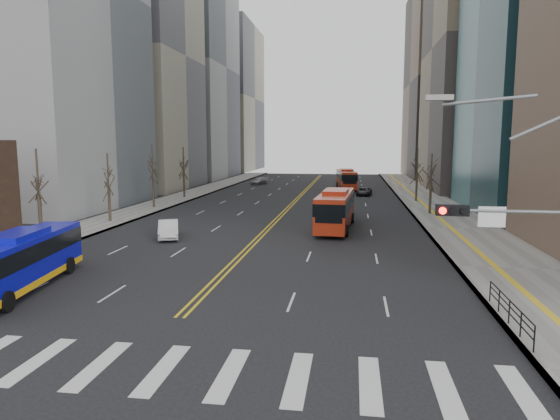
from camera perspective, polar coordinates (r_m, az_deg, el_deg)
name	(u,v)px	position (r m, az deg, el deg)	size (l,w,h in m)	color
ground	(130,367)	(19.05, -16.72, -16.82)	(220.00, 220.00, 0.00)	black
sidewalk_right	(436,208)	(61.93, 17.43, 0.19)	(7.00, 130.00, 0.15)	gray
sidewalk_left	(162,203)	(65.70, -13.28, 0.75)	(5.00, 130.00, 0.15)	gray
crosswalk	(130,367)	(19.05, -16.72, -16.80)	(26.70, 4.00, 0.01)	silver
centerline	(299,197)	(71.47, 2.14, 1.45)	(0.55, 100.00, 0.01)	gold
office_towers	(309,43)	(86.00, 3.33, 18.51)	(83.00, 134.00, 58.00)	gray
signal_mast	(537,231)	(18.92, 27.27, -2.12)	(5.37, 0.37, 9.39)	gray
pedestrian_railing	(509,308)	(23.71, 24.74, -10.14)	(0.06, 6.06, 1.02)	black
street_trees	(209,171)	(52.40, -8.12, 4.43)	(35.20, 47.20, 7.60)	#2D231B
blue_bus	(20,260)	(29.82, -27.62, -5.08)	(3.81, 10.98, 3.16)	#0C0DB5
red_bus_near	(336,207)	(45.47, 6.37, 0.33)	(3.38, 11.48, 3.59)	#B02B12
red_bus_far	(346,178)	(84.30, 7.59, 3.65)	(3.72, 11.06, 3.45)	#B02B12
car_white	(168,229)	(42.01, -12.64, -2.15)	(1.57, 4.52, 1.49)	silver
car_dark_mid	(344,209)	(54.43, 7.38, 0.16)	(1.67, 4.15, 1.41)	black
car_silver	(259,181)	(93.82, -2.40, 3.33)	(1.81, 4.46, 1.29)	#9C9CA1
car_dark_far	(364,192)	(74.98, 9.59, 2.08)	(1.94, 4.22, 1.17)	black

